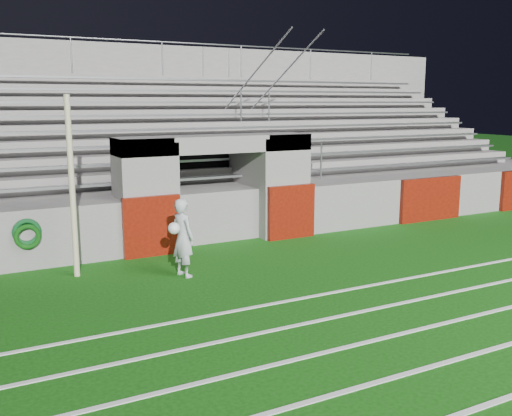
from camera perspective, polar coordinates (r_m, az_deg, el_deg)
ground at (r=11.10m, az=3.46°, el=-7.19°), size 90.00×90.00×0.00m
field_post at (r=11.49m, az=-17.92°, el=1.95°), size 0.11×0.11×3.52m
stadium_structure at (r=17.96m, az=-9.83°, el=4.36°), size 26.00×8.48×5.42m
goalkeeper_with_ball at (r=11.21m, az=-7.33°, el=-2.92°), size 0.62×0.65×1.55m
hose_coil at (r=12.28m, az=-21.92°, el=-2.45°), size 0.56×0.15×0.62m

